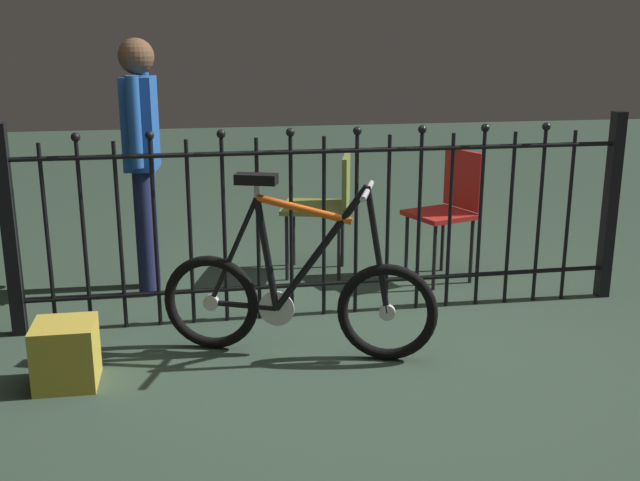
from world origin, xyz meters
TOP-DOWN VIEW (x-y plane):
  - ground_plane at (0.00, 0.00)m, footprint 20.00×20.00m
  - iron_fence at (-0.06, 0.57)m, footprint 3.47×0.07m
  - bicycle at (-0.28, 0.05)m, footprint 1.32×0.56m
  - chair_red at (0.88, 1.08)m, footprint 0.47×0.47m
  - chair_olive at (0.12, 1.33)m, footprint 0.53×0.52m
  - person_visitor at (-1.04, 1.18)m, footprint 0.21×0.47m
  - display_crate at (-1.36, -0.10)m, footprint 0.28×0.28m

SIDE VIEW (x-z plane):
  - ground_plane at x=0.00m, z-range 0.00..0.00m
  - display_crate at x=-1.36m, z-range 0.00..0.30m
  - bicycle at x=-0.28m, z-range -0.15..0.76m
  - chair_olive at x=0.12m, z-range 0.10..0.91m
  - chair_red at x=0.88m, z-range 0.09..0.93m
  - iron_fence at x=-0.06m, z-range 0.00..1.13m
  - person_visitor at x=-1.04m, z-range 0.14..1.68m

